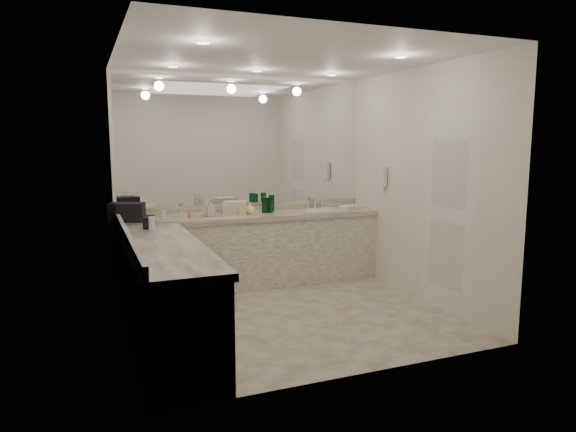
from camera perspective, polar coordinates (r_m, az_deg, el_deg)
name	(u,v)px	position (r m, az deg, el deg)	size (l,w,h in m)	color
floor	(288,314)	(5.45, 0.01, -10.84)	(3.20, 3.20, 0.00)	beige
ceiling	(288,57)	(5.21, 0.02, 17.29)	(3.20, 3.20, 0.00)	white
wall_back	(244,180)	(6.58, -4.90, 4.04)	(3.20, 0.02, 2.60)	silver
wall_left	(122,196)	(4.81, -17.98, 2.09)	(0.02, 3.00, 2.60)	silver
wall_right	(420,185)	(5.95, 14.47, 3.36)	(0.02, 3.00, 2.60)	silver
vanity_back_base	(252,252)	(6.42, -4.01, -4.00)	(3.20, 0.60, 0.84)	silver
vanity_back_top	(252,216)	(6.33, -4.02, -0.04)	(3.20, 0.64, 0.06)	beige
vanity_left_base	(165,297)	(4.72, -13.55, -8.77)	(0.60, 2.40, 0.84)	silver
vanity_left_top	(164,247)	(4.61, -13.61, -3.40)	(0.64, 2.42, 0.06)	beige
backsplash_back	(245,207)	(6.59, -4.81, 0.99)	(3.20, 0.04, 0.10)	beige
backsplash_left	(126,235)	(4.86, -17.56, -2.00)	(0.04, 3.00, 0.10)	beige
mirror_back	(244,142)	(6.55, -4.92, 8.18)	(3.12, 0.01, 1.55)	white
mirror_left	(121,143)	(4.78, -18.09, 7.76)	(0.01, 2.92, 1.55)	white
sink	(321,210)	(6.69, 3.71, 0.63)	(0.44, 0.44, 0.03)	white
faucet	(314,203)	(6.87, 2.96, 1.47)	(0.24, 0.16, 0.14)	silver
wall_phone	(383,177)	(6.50, 10.50, 4.32)	(0.06, 0.10, 0.24)	white
door	(448,213)	(5.58, 17.31, 0.34)	(0.02, 0.82, 2.10)	white
black_toiletry_bag	(127,212)	(5.98, -17.47, 0.43)	(0.37, 0.23, 0.21)	black
black_bag_spill	(149,222)	(5.49, -15.16, -0.66)	(0.10, 0.22, 0.12)	black
cream_cosmetic_case	(235,207)	(6.33, -5.90, 0.98)	(0.29, 0.18, 0.17)	beige
hand_towel	(350,207)	(6.86, 6.93, 1.00)	(0.26, 0.17, 0.04)	white
lotion_left	(152,224)	(5.27, -14.88, -0.85)	(0.06, 0.06, 0.15)	white
soap_bottle_a	(205,207)	(6.20, -9.16, 0.95)	(0.08, 0.08, 0.21)	beige
soap_bottle_b	(210,208)	(6.18, -8.65, 0.91)	(0.09, 0.09, 0.20)	silver
soap_bottle_c	(250,208)	(6.32, -4.23, 0.88)	(0.11, 0.11, 0.15)	#FFF7A0
green_bottle_0	(264,205)	(6.40, -2.64, 1.24)	(0.07, 0.07, 0.20)	#0E4C22
green_bottle_1	(271,203)	(6.55, -1.85, 1.45)	(0.07, 0.07, 0.21)	#0E4C22
green_bottle_2	(270,205)	(6.41, -2.05, 1.21)	(0.07, 0.07, 0.19)	#0E4C22
amenity_bottle_0	(190,213)	(6.14, -10.84, 0.33)	(0.06, 0.06, 0.10)	#E57F66
amenity_bottle_1	(240,211)	(6.22, -5.32, 0.51)	(0.05, 0.05, 0.09)	#F2D84C
amenity_bottle_2	(143,215)	(6.17, -15.77, 0.12)	(0.04, 0.04, 0.08)	white
amenity_bottle_3	(163,214)	(6.15, -13.77, 0.21)	(0.06, 0.06, 0.09)	silver
amenity_bottle_4	(181,215)	(6.05, -11.81, 0.09)	(0.04, 0.04, 0.08)	white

